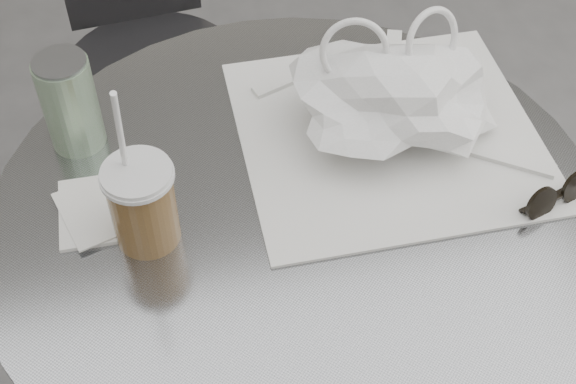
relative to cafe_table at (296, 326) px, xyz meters
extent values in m
cylinder|color=slate|center=(0.00, 0.00, -0.10)|extent=(0.08, 0.08, 0.71)
cylinder|color=slate|center=(0.00, 0.00, 0.26)|extent=(0.76, 0.76, 0.02)
cylinder|color=#2E2E30|center=(-0.15, 0.69, -0.46)|extent=(0.32, 0.32, 0.02)
cylinder|color=#2E2E30|center=(-0.15, 0.69, -0.25)|extent=(0.06, 0.06, 0.42)
cylinder|color=#2E2E30|center=(-0.15, 0.69, -0.04)|extent=(0.36, 0.36, 0.02)
cube|color=white|center=(0.14, 0.09, 0.28)|extent=(0.39, 0.37, 0.00)
ellipsoid|color=gold|center=(0.14, 0.11, 0.29)|extent=(0.20, 0.14, 0.02)
cube|color=brown|center=(0.14, 0.11, 0.30)|extent=(0.16, 0.11, 0.01)
ellipsoid|color=gold|center=(0.14, 0.12, 0.33)|extent=(0.21, 0.14, 0.04)
cylinder|color=olive|center=(-0.18, -0.01, 0.32)|extent=(0.08, 0.08, 0.10)
cylinder|color=silver|center=(-0.18, -0.01, 0.38)|extent=(0.08, 0.08, 0.01)
cylinder|color=white|center=(-0.19, 0.00, 0.42)|extent=(0.02, 0.05, 0.19)
cylinder|color=black|center=(0.28, -0.08, 0.29)|extent=(0.05, 0.03, 0.04)
cylinder|color=black|center=(0.33, -0.06, 0.29)|extent=(0.05, 0.03, 0.04)
cube|color=black|center=(0.31, -0.07, 0.29)|extent=(0.02, 0.01, 0.00)
cube|color=white|center=(-0.23, 0.04, 0.28)|extent=(0.11, 0.11, 0.01)
cube|color=white|center=(-0.23, 0.04, 0.28)|extent=(0.13, 0.13, 0.00)
cylinder|color=#588F53|center=(-0.26, 0.17, 0.34)|extent=(0.07, 0.07, 0.13)
cylinder|color=slate|center=(-0.26, 0.17, 0.41)|extent=(0.07, 0.07, 0.00)
camera|label=1|loc=(-0.15, -0.62, 1.02)|focal=50.00mm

